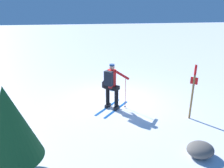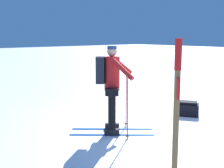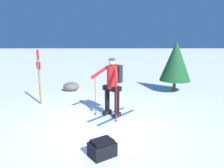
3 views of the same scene
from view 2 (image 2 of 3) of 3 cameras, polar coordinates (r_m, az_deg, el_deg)
ground_plane at (r=6.76m, az=6.54°, el=-8.12°), size 80.00×80.00×0.00m
skier at (r=6.26m, az=-0.21°, el=0.04°), size 1.48×1.58×1.77m
dropped_backpack at (r=7.96m, az=13.77°, el=-4.44°), size 0.63×0.60×0.35m
trail_marker at (r=3.60m, az=11.70°, el=-4.51°), size 0.19×0.18×1.95m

